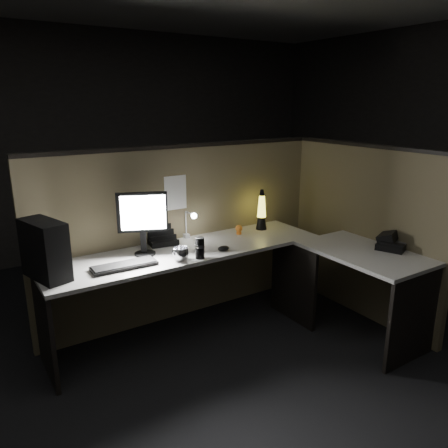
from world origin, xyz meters
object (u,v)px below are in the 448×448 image
keyboard (124,266)px  desk_phone (391,242)px  pc_tower (45,250)px  monitor (143,217)px  lava_lamp (262,213)px

keyboard → desk_phone: 2.10m
pc_tower → keyboard: pc_tower is taller
pc_tower → desk_phone: 2.60m
keyboard → desk_phone: bearing=-19.5°
monitor → desk_phone: (1.72, -0.94, -0.24)m
monitor → desk_phone: 1.98m
monitor → keyboard: (-0.23, -0.18, -0.28)m
pc_tower → desk_phone: (2.46, -0.86, -0.14)m
lava_lamp → desk_phone: 1.14m
pc_tower → desk_phone: bearing=-35.1°
keyboard → lava_lamp: size_ratio=1.25×
lava_lamp → desk_phone: bearing=-61.3°
keyboard → lava_lamp: 1.44m
desk_phone → keyboard: bearing=135.8°
pc_tower → monitor: bearing=-9.2°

